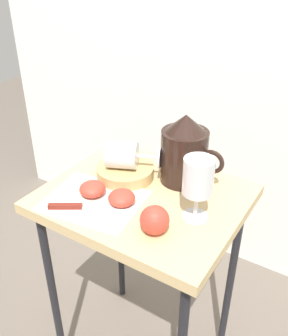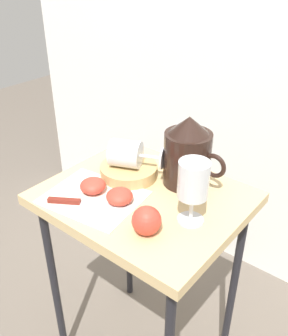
% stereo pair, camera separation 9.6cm
% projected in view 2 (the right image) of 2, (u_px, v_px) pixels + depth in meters
% --- Properties ---
extents(curtain_drape, '(2.40, 0.03, 2.18)m').
position_uv_depth(curtain_drape, '(269.00, 5.00, 1.24)').
color(curtain_drape, white).
rests_on(curtain_drape, ground_plane).
extents(table, '(0.52, 0.43, 0.69)m').
position_uv_depth(table, '(144.00, 217.00, 1.04)').
color(table, tan).
rests_on(table, ground_plane).
extents(linen_napkin, '(0.27, 0.23, 0.00)m').
position_uv_depth(linen_napkin, '(94.00, 197.00, 0.98)').
color(linen_napkin, silver).
rests_on(linen_napkin, table).
extents(basket_tray, '(0.16, 0.16, 0.03)m').
position_uv_depth(basket_tray, '(129.00, 171.00, 1.07)').
color(basket_tray, tan).
rests_on(basket_tray, table).
extents(pitcher, '(0.18, 0.13, 0.20)m').
position_uv_depth(pitcher, '(188.00, 157.00, 1.01)').
color(pitcher, black).
rests_on(pitcher, table).
extents(wine_glass_upright, '(0.07, 0.07, 0.16)m').
position_uv_depth(wine_glass_upright, '(193.00, 183.00, 0.85)').
color(wine_glass_upright, silver).
rests_on(wine_glass_upright, table).
extents(wine_glass_tipped_near, '(0.16, 0.12, 0.08)m').
position_uv_depth(wine_glass_tipped_near, '(127.00, 154.00, 1.04)').
color(wine_glass_tipped_near, silver).
rests_on(wine_glass_tipped_near, basket_tray).
extents(apple_half_left, '(0.07, 0.07, 0.04)m').
position_uv_depth(apple_half_left, '(93.00, 186.00, 0.99)').
color(apple_half_left, '#CC3D2D').
rests_on(apple_half_left, linen_napkin).
extents(apple_half_right, '(0.07, 0.07, 0.04)m').
position_uv_depth(apple_half_right, '(120.00, 196.00, 0.95)').
color(apple_half_right, '#CC3D2D').
rests_on(apple_half_right, linen_napkin).
extents(apple_whole, '(0.07, 0.07, 0.07)m').
position_uv_depth(apple_whole, '(147.00, 221.00, 0.85)').
color(apple_whole, '#CC3D2D').
rests_on(apple_whole, table).
extents(knife, '(0.20, 0.13, 0.01)m').
position_uv_depth(knife, '(78.00, 202.00, 0.95)').
color(knife, silver).
rests_on(knife, linen_napkin).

